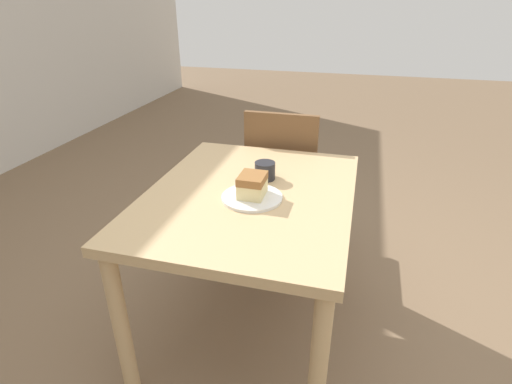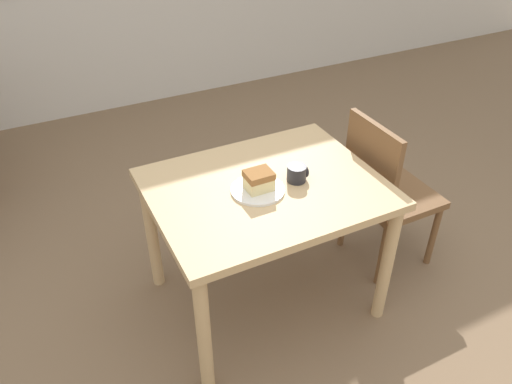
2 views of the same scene
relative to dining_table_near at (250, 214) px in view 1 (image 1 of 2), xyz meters
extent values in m
plane|color=#7A6047|center=(0.02, -0.37, -0.62)|extent=(14.00, 14.00, 0.00)
cube|color=tan|center=(0.00, 0.00, 0.08)|extent=(1.03, 0.82, 0.04)
cylinder|color=tan|center=(-0.47, -0.36, -0.28)|extent=(0.06, 0.06, 0.68)
cylinder|color=tan|center=(0.47, -0.36, -0.28)|extent=(0.06, 0.06, 0.68)
cylinder|color=tan|center=(-0.47, 0.36, -0.28)|extent=(0.06, 0.06, 0.68)
cylinder|color=tan|center=(0.47, 0.36, -0.28)|extent=(0.06, 0.06, 0.68)
cube|color=brown|center=(0.78, 0.00, -0.21)|extent=(0.41, 0.41, 0.04)
cylinder|color=brown|center=(0.96, -0.18, -0.42)|extent=(0.04, 0.04, 0.40)
cylinder|color=brown|center=(0.96, 0.17, -0.42)|extent=(0.04, 0.04, 0.40)
cylinder|color=brown|center=(0.61, -0.18, -0.42)|extent=(0.04, 0.04, 0.40)
cylinder|color=brown|center=(0.61, 0.17, -0.42)|extent=(0.04, 0.04, 0.40)
cube|color=brown|center=(0.59, 0.00, 0.04)|extent=(0.03, 0.39, 0.45)
cylinder|color=white|center=(-0.05, -0.02, 0.11)|extent=(0.24, 0.24, 0.01)
cube|color=beige|center=(-0.05, -0.02, 0.14)|extent=(0.12, 0.10, 0.06)
cube|color=#936033|center=(-0.05, -0.02, 0.19)|extent=(0.12, 0.10, 0.03)
cylinder|color=#232328|center=(0.14, -0.03, 0.14)|extent=(0.09, 0.09, 0.08)
torus|color=#232328|center=(0.19, -0.03, 0.14)|extent=(0.02, 0.06, 0.06)
camera|label=1|loc=(-1.38, -0.40, 0.82)|focal=28.00mm
camera|label=2|loc=(-0.86, -1.63, 1.37)|focal=35.00mm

